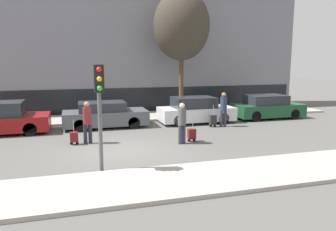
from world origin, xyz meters
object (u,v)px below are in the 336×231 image
at_px(pedestrian_right, 224,107).
at_px(parked_car_1, 105,115).
at_px(parked_bicycle, 200,107).
at_px(parked_car_3, 267,107).
at_px(trolley_left, 74,137).
at_px(trolley_right, 213,120).
at_px(pedestrian_center, 182,121).
at_px(bare_tree_near_crossing, 182,26).
at_px(parked_car_2, 196,111).
at_px(trolley_center, 192,134).
at_px(parked_car_0, 0,119).
at_px(traffic_light, 99,96).
at_px(pedestrian_left, 87,120).

bearing_deg(pedestrian_right, parked_car_1, 171.54).
distance_m(pedestrian_right, parked_bicycle, 3.88).
distance_m(parked_car_3, pedestrian_right, 3.96).
height_order(trolley_left, trolley_right, trolley_right).
height_order(pedestrian_center, pedestrian_right, pedestrian_right).
relative_size(pedestrian_center, bare_tree_near_crossing, 0.23).
bearing_deg(pedestrian_center, pedestrian_right, -161.47).
bearing_deg(parked_car_2, trolley_center, -112.97).
bearing_deg(parked_car_0, bare_tree_near_crossing, 15.61).
relative_size(parked_car_3, trolley_right, 3.54).
relative_size(trolley_right, bare_tree_near_crossing, 0.16).
relative_size(parked_car_3, traffic_light, 1.25).
distance_m(parked_car_0, parked_car_1, 4.84).
relative_size(trolley_left, pedestrian_right, 0.60).
relative_size(parked_car_0, trolley_left, 4.03).
xyz_separation_m(trolley_center, bare_tree_near_crossing, (1.73, 6.64, 5.10)).
bearing_deg(parked_bicycle, parked_car_0, -167.35).
xyz_separation_m(trolley_right, traffic_light, (-6.10, -5.55, 1.98)).
distance_m(pedestrian_center, traffic_light, 4.64).
height_order(pedestrian_center, parked_bicycle, pedestrian_center).
distance_m(parked_car_1, parked_car_2, 4.91).
bearing_deg(parked_car_0, traffic_light, -59.35).
bearing_deg(bare_tree_near_crossing, parked_car_2, -90.91).
bearing_deg(pedestrian_center, parked_bicycle, -139.85).
relative_size(parked_car_3, trolley_left, 3.86).
distance_m(parked_car_1, traffic_light, 7.31).
distance_m(parked_car_2, trolley_right, 1.49).
xyz_separation_m(traffic_light, parked_bicycle, (6.91, 9.32, -1.85)).
bearing_deg(parked_car_1, traffic_light, -96.20).
distance_m(parked_car_0, pedestrian_center, 8.59).
bearing_deg(pedestrian_center, trolley_left, -36.16).
distance_m(parked_car_2, pedestrian_right, 1.79).
bearing_deg(trolley_right, bare_tree_near_crossing, 95.40).
xyz_separation_m(parked_car_3, bare_tree_near_crossing, (-4.54, 2.51, 4.78)).
distance_m(parked_car_2, trolley_left, 7.19).
distance_m(parked_car_0, parked_bicycle, 11.24).
relative_size(parked_car_2, pedestrian_left, 2.35).
relative_size(parked_car_2, pedestrian_right, 2.30).
height_order(parked_car_3, traffic_light, traffic_light).
xyz_separation_m(parked_car_1, trolley_right, (5.33, -1.52, -0.25)).
distance_m(parked_car_0, trolley_center, 8.95).
bearing_deg(parked_car_1, trolley_right, -15.89).
bearing_deg(trolley_center, pedestrian_left, 167.90).
xyz_separation_m(parked_car_1, parked_car_3, (9.49, 0.01, 0.03)).
bearing_deg(trolley_center, pedestrian_center, -157.77).
relative_size(parked_car_3, parked_bicycle, 2.31).
xyz_separation_m(parked_car_1, pedestrian_right, (5.88, -1.58, 0.39)).
bearing_deg(parked_car_3, traffic_light, -145.40).
xyz_separation_m(parked_car_1, pedestrian_left, (-1.00, -3.21, 0.37)).
relative_size(parked_car_0, trolley_right, 3.68).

